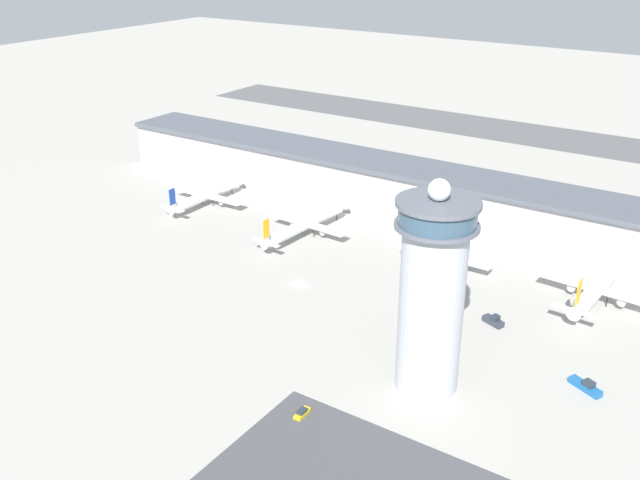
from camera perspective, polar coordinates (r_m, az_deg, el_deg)
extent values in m
plane|color=#9E9B93|center=(216.24, -1.66, -3.58)|extent=(1000.00, 1000.00, 0.00)
cube|color=#B2B2B7|center=(268.09, 7.00, 3.84)|extent=(261.45, 22.00, 17.29)
cube|color=#4C515B|center=(265.04, 7.10, 5.76)|extent=(261.45, 25.00, 1.60)
cube|color=#515154|center=(391.76, 16.18, 8.18)|extent=(392.17, 44.00, 0.01)
cylinder|color=#ADB2BC|center=(163.25, 8.85, -5.53)|extent=(14.62, 14.62, 40.45)
cylinder|color=#565B66|center=(154.30, 9.33, 1.16)|extent=(18.45, 18.45, 0.80)
cylinder|color=#334C60|center=(153.35, 9.39, 2.03)|extent=(16.97, 16.97, 4.25)
cylinder|color=#565B66|center=(152.41, 9.46, 2.95)|extent=(18.45, 18.45, 1.00)
sphere|color=white|center=(151.41, 9.53, 3.98)|extent=(4.84, 4.84, 4.84)
cylinder|color=white|center=(279.84, -8.98, 3.61)|extent=(3.86, 31.11, 3.76)
cone|color=white|center=(291.95, -6.72, 4.60)|extent=(3.77, 3.40, 3.76)
cone|color=white|center=(267.92, -11.51, 2.48)|extent=(3.40, 4.53, 3.39)
cube|color=white|center=(280.49, -8.89, 3.52)|extent=(32.41, 4.50, 0.44)
cylinder|color=#A8A8B2|center=(285.96, -9.76, 3.62)|extent=(2.08, 4.15, 2.07)
cylinder|color=#A8A8B2|center=(277.27, -7.68, 3.10)|extent=(2.08, 4.15, 2.07)
cube|color=navy|center=(265.63, -11.73, 3.41)|extent=(0.31, 2.80, 6.02)
cube|color=white|center=(266.94, -11.71, 2.47)|extent=(10.54, 2.03, 0.24)
cylinder|color=black|center=(290.89, -7.06, 3.88)|extent=(0.28, 0.28, 2.28)
cylinder|color=black|center=(279.08, -8.56, 2.92)|extent=(0.28, 0.28, 2.28)
cylinder|color=black|center=(282.45, -9.36, 3.12)|extent=(0.28, 0.28, 2.28)
cylinder|color=silver|center=(248.58, -0.98, 1.36)|extent=(6.34, 36.93, 3.94)
cone|color=silver|center=(263.51, 1.74, 2.69)|extent=(4.16, 3.80, 3.94)
cone|color=silver|center=(234.03, -4.14, -0.18)|extent=(3.85, 4.95, 3.55)
cube|color=silver|center=(249.38, -0.88, 1.27)|extent=(31.08, 6.41, 0.44)
cylinder|color=#A8A8B2|center=(254.32, -1.88, 1.43)|extent=(2.45, 4.47, 2.17)
cylinder|color=#A8A8B2|center=(246.92, 0.45, 0.73)|extent=(2.45, 4.47, 2.17)
cube|color=orange|center=(231.36, -4.33, 0.90)|extent=(0.48, 2.81, 6.30)
cube|color=silver|center=(232.96, -4.36, -0.20)|extent=(11.14, 2.72, 0.24)
cylinder|color=black|center=(262.46, 1.35, 1.85)|extent=(0.28, 0.28, 2.55)
cylinder|color=black|center=(248.22, -0.49, 0.52)|extent=(0.28, 0.28, 2.55)
cylinder|color=black|center=(251.39, -1.48, 0.82)|extent=(0.28, 0.28, 2.55)
cylinder|color=silver|center=(228.38, 9.93, -1.15)|extent=(3.92, 25.56, 3.81)
cone|color=silver|center=(240.67, 11.35, 0.07)|extent=(3.83, 3.45, 3.81)
cone|color=silver|center=(215.89, 8.28, -2.56)|extent=(3.45, 4.59, 3.43)
cube|color=silver|center=(229.09, 9.97, -1.26)|extent=(30.66, 4.53, 0.44)
cylinder|color=#A8A8B2|center=(232.71, 8.61, -1.06)|extent=(2.12, 4.20, 2.10)
cylinder|color=#A8A8B2|center=(228.26, 11.52, -1.80)|extent=(2.12, 4.20, 2.10)
cube|color=#197FB2|center=(213.00, 8.25, -1.46)|extent=(0.31, 2.80, 6.10)
cube|color=silver|center=(214.64, 8.13, -2.60)|extent=(10.69, 2.05, 0.24)
cylinder|color=black|center=(239.46, 11.01, -0.86)|extent=(0.28, 0.28, 2.53)
cylinder|color=black|center=(228.56, 10.45, -2.05)|extent=(0.28, 0.28, 2.53)
cylinder|color=black|center=(230.41, 9.24, -1.74)|extent=(0.28, 0.28, 2.53)
cylinder|color=white|center=(218.48, 21.34, -3.57)|extent=(6.62, 28.22, 4.51)
cone|color=white|center=(232.59, 22.58, -2.09)|extent=(4.80, 4.39, 4.51)
cone|color=white|center=(204.06, 19.88, -5.31)|extent=(4.45, 5.70, 4.05)
cube|color=white|center=(219.31, 21.36, -3.70)|extent=(34.23, 6.97, 0.44)
cylinder|color=#A8A8B2|center=(222.46, 19.66, -3.42)|extent=(2.85, 5.13, 2.48)
cylinder|color=#A8A8B2|center=(219.31, 23.15, -4.40)|extent=(2.85, 5.13, 2.48)
cube|color=orange|center=(200.48, 20.00, -3.97)|extent=(0.51, 2.81, 7.21)
cube|color=white|center=(202.59, 19.75, -5.37)|extent=(12.73, 2.95, 0.24)
cylinder|color=black|center=(231.24, 22.20, -3.19)|extent=(0.28, 0.28, 2.76)
cylinder|color=black|center=(219.18, 21.96, -4.65)|extent=(0.28, 0.28, 2.76)
cylinder|color=black|center=(220.58, 20.42, -4.21)|extent=(0.28, 0.28, 2.76)
cube|color=black|center=(201.29, 13.66, -6.52)|extent=(5.64, 4.07, 0.12)
cube|color=#2D333D|center=(200.93, 13.68, -6.34)|extent=(6.58, 4.53, 1.61)
cube|color=#232D38|center=(199.87, 13.85, -6.05)|extent=(2.50, 2.64, 1.32)
cube|color=black|center=(217.21, 9.72, -3.79)|extent=(5.12, 5.30, 0.12)
cube|color=#2D333D|center=(216.88, 9.73, -3.61)|extent=(5.83, 6.07, 1.60)
cube|color=#232D38|center=(216.00, 9.61, -3.29)|extent=(2.82, 2.80, 1.31)
cube|color=black|center=(181.41, 20.42, -11.13)|extent=(7.28, 4.99, 0.12)
cube|color=#195699|center=(181.02, 20.46, -10.95)|extent=(8.53, 5.65, 1.55)
cube|color=#232D38|center=(179.84, 20.73, -10.69)|extent=(3.12, 2.86, 1.27)
cube|color=black|center=(162.94, -1.43, -13.78)|extent=(1.76, 3.94, 0.12)
cube|color=gold|center=(162.75, -1.43, -13.70)|extent=(1.85, 4.69, 0.76)
cube|color=#232D38|center=(162.25, -1.46, -13.52)|extent=(1.59, 2.59, 0.62)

